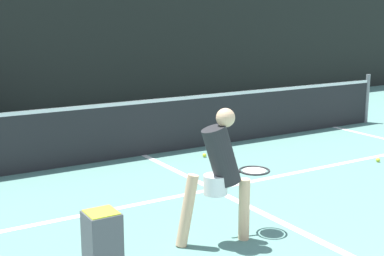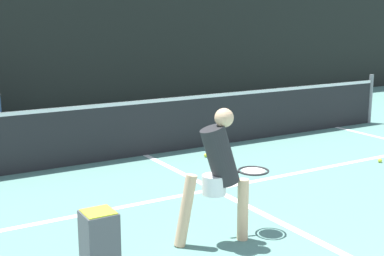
% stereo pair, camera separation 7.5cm
% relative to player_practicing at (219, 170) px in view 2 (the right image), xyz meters
% --- Properties ---
extents(court_service_line, '(8.25, 0.10, 0.01)m').
position_rel_player_practicing_xyz_m(court_service_line, '(0.90, 1.47, -0.78)').
color(court_service_line, white).
rests_on(court_service_line, ground).
extents(court_center_mark, '(0.10, 5.19, 0.01)m').
position_rel_player_practicing_xyz_m(court_center_mark, '(0.90, 1.01, -0.78)').
color(court_center_mark, white).
rests_on(court_center_mark, ground).
extents(net, '(11.09, 0.09, 1.07)m').
position_rel_player_practicing_xyz_m(net, '(0.90, 3.61, -0.27)').
color(net, slate).
rests_on(net, ground).
extents(fence_back, '(24.00, 0.06, 3.34)m').
position_rel_player_practicing_xyz_m(fence_back, '(0.90, 7.73, 0.88)').
color(fence_back, black).
rests_on(fence_back, ground).
extents(player_practicing, '(1.18, 0.44, 1.43)m').
position_rel_player_practicing_xyz_m(player_practicing, '(0.00, 0.00, 0.00)').
color(player_practicing, '#DBAD84').
rests_on(player_practicing, ground).
extents(tennis_ball_scattered_4, '(0.07, 0.07, 0.07)m').
position_rel_player_practicing_xyz_m(tennis_ball_scattered_4, '(3.96, 1.23, -0.75)').
color(tennis_ball_scattered_4, '#D1E033').
rests_on(tennis_ball_scattered_4, ground).
extents(tennis_ball_scattered_8, '(0.07, 0.07, 0.07)m').
position_rel_player_practicing_xyz_m(tennis_ball_scattered_8, '(1.72, 2.96, -0.75)').
color(tennis_ball_scattered_8, '#D1E033').
rests_on(tennis_ball_scattered_8, ground).
extents(ball_hopper, '(0.28, 0.28, 0.71)m').
position_rel_player_practicing_xyz_m(ball_hopper, '(-1.42, -0.30, -0.41)').
color(ball_hopper, '#4C4C51').
rests_on(ball_hopper, ground).
extents(parked_car, '(1.79, 4.29, 1.41)m').
position_rel_player_practicing_xyz_m(parked_car, '(5.62, 10.29, -0.18)').
color(parked_car, silver).
rests_on(parked_car, ground).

